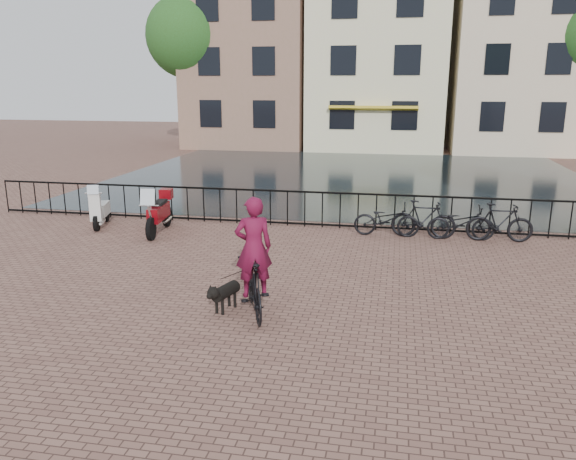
% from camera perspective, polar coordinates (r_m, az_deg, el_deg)
% --- Properties ---
extents(ground, '(100.00, 100.00, 0.00)m').
position_cam_1_polar(ground, '(8.52, -4.00, -12.92)').
color(ground, brown).
rests_on(ground, ground).
extents(canal_water, '(20.00, 20.00, 0.00)m').
position_cam_1_polar(canal_water, '(24.98, 6.37, 5.48)').
color(canal_water, black).
rests_on(canal_water, ground).
extents(railing, '(20.00, 0.05, 1.02)m').
position_cam_1_polar(railing, '(15.79, 3.51, 2.06)').
color(railing, black).
rests_on(railing, ground).
extents(canal_house_left, '(7.50, 9.00, 12.80)m').
position_cam_1_polar(canal_house_left, '(38.56, -3.36, 18.28)').
color(canal_house_left, '#83634C').
rests_on(canal_house_left, ground).
extents(canal_house_mid, '(8.00, 9.50, 11.80)m').
position_cam_1_polar(canal_house_mid, '(37.36, 9.21, 17.47)').
color(canal_house_mid, beige).
rests_on(canal_house_mid, ground).
extents(canal_house_right, '(7.00, 9.00, 13.30)m').
position_cam_1_polar(canal_house_right, '(37.94, 22.03, 17.73)').
color(canal_house_right, beige).
rests_on(canal_house_right, ground).
extents(tree_far_left, '(5.04, 5.04, 9.27)m').
position_cam_1_polar(tree_far_left, '(36.78, -10.19, 18.78)').
color(tree_far_left, black).
rests_on(tree_far_left, ground).
extents(cyclist, '(1.14, 1.86, 2.46)m').
position_cam_1_polar(cyclist, '(9.71, -3.50, -3.41)').
color(cyclist, black).
rests_on(cyclist, ground).
extents(dog, '(0.53, 0.90, 0.58)m').
position_cam_1_polar(dog, '(10.12, -6.35, -6.58)').
color(dog, black).
rests_on(dog, ground).
extents(motorcycle, '(0.71, 2.00, 1.39)m').
position_cam_1_polar(motorcycle, '(15.52, -13.03, 2.21)').
color(motorcycle, maroon).
rests_on(motorcycle, ground).
extents(scooter, '(0.78, 1.48, 1.33)m').
position_cam_1_polar(scooter, '(16.73, -18.54, 2.59)').
color(scooter, silver).
rests_on(scooter, ground).
extents(parked_bike_0, '(1.72, 0.61, 0.90)m').
position_cam_1_polar(parked_bike_0, '(15.09, 9.98, 1.06)').
color(parked_bike_0, black).
rests_on(parked_bike_0, ground).
extents(parked_bike_1, '(1.69, 0.56, 1.00)m').
position_cam_1_polar(parked_bike_1, '(15.10, 13.59, 1.06)').
color(parked_bike_1, black).
rests_on(parked_bike_1, ground).
extents(parked_bike_2, '(1.75, 0.71, 0.90)m').
position_cam_1_polar(parked_bike_2, '(15.18, 17.16, 0.70)').
color(parked_bike_2, black).
rests_on(parked_bike_2, ground).
extents(parked_bike_3, '(1.68, 0.53, 1.00)m').
position_cam_1_polar(parked_bike_3, '(15.31, 20.71, 0.70)').
color(parked_bike_3, black).
rests_on(parked_bike_3, ground).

